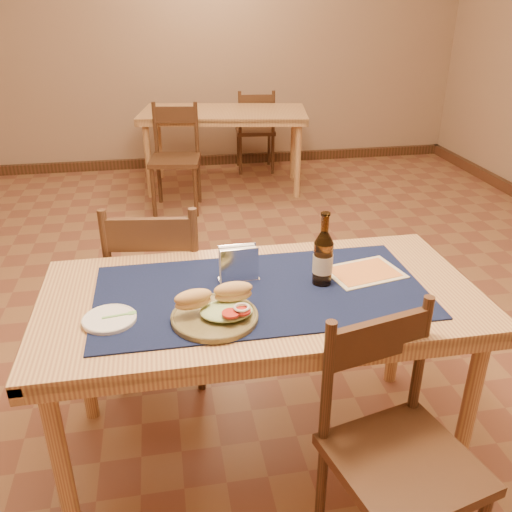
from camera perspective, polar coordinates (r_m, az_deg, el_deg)
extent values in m
cube|color=brown|center=(3.07, -2.36, -8.90)|extent=(6.00, 7.00, 0.02)
cube|color=#9A7E63|center=(6.03, -7.73, 22.42)|extent=(6.00, 0.02, 2.80)
cylinder|color=tan|center=(1.99, -19.80, -20.01)|extent=(0.06, 0.06, 0.71)
cylinder|color=tan|center=(2.21, 21.47, -14.91)|extent=(0.06, 0.06, 0.71)
cylinder|color=tan|center=(2.48, -17.81, -9.46)|extent=(0.06, 0.06, 0.71)
cylinder|color=tan|center=(2.66, 14.66, -6.38)|extent=(0.06, 0.06, 0.71)
cube|color=tan|center=(2.00, 0.51, -4.32)|extent=(1.60, 0.80, 0.04)
cube|color=#10143B|center=(1.99, 0.51, -3.75)|extent=(1.20, 0.60, 0.01)
cube|color=#48291A|center=(6.21, -6.97, 9.89)|extent=(6.00, 0.06, 0.10)
cylinder|color=tan|center=(5.17, -11.27, 9.84)|extent=(0.06, 0.06, 0.71)
cylinder|color=tan|center=(5.09, 4.42, 10.01)|extent=(0.06, 0.06, 0.71)
cylinder|color=tan|center=(5.75, -10.19, 11.53)|extent=(0.06, 0.06, 0.71)
cylinder|color=tan|center=(5.68, 3.97, 11.69)|extent=(0.06, 0.06, 0.71)
cube|color=tan|center=(5.29, -3.42, 14.83)|extent=(1.65, 1.03, 0.04)
cylinder|color=#48291A|center=(2.91, -5.53, -5.43)|extent=(0.04, 0.04, 0.47)
cylinder|color=#48291A|center=(2.95, -12.79, -5.47)|extent=(0.04, 0.04, 0.47)
cylinder|color=#48291A|center=(2.60, -5.92, -9.68)|extent=(0.04, 0.04, 0.47)
cylinder|color=#48291A|center=(2.65, -14.09, -9.64)|extent=(0.04, 0.04, 0.47)
cube|color=#48291A|center=(2.65, -9.96, -3.24)|extent=(0.49, 0.49, 0.04)
cube|color=#48291A|center=(2.32, -11.19, 2.23)|extent=(0.37, 0.08, 0.14)
cylinder|color=#48291A|center=(2.35, -6.45, -0.44)|extent=(0.04, 0.04, 0.48)
cylinder|color=#48291A|center=(2.40, -15.32, -0.59)|extent=(0.04, 0.04, 0.48)
cylinder|color=#48291A|center=(2.01, 6.87, -23.32)|extent=(0.04, 0.04, 0.44)
cylinder|color=#48291A|center=(2.16, 15.48, -19.84)|extent=(0.04, 0.04, 0.44)
cube|color=#48291A|center=(1.83, 15.30, -20.35)|extent=(0.50, 0.50, 0.04)
cube|color=#48291A|center=(1.72, 12.83, -8.51)|extent=(0.35, 0.11, 0.14)
cylinder|color=#48291A|center=(1.71, 7.50, -13.26)|extent=(0.04, 0.04, 0.45)
cylinder|color=#48291A|center=(1.88, 16.89, -10.07)|extent=(0.04, 0.04, 0.45)
cylinder|color=#48291A|center=(4.71, -10.76, 6.66)|extent=(0.04, 0.04, 0.45)
cylinder|color=#48291A|center=(4.67, -6.38, 6.76)|extent=(0.04, 0.04, 0.45)
cylinder|color=#48291A|center=(5.05, -10.15, 8.00)|extent=(0.04, 0.04, 0.45)
cylinder|color=#48291A|center=(5.01, -6.05, 8.10)|extent=(0.04, 0.04, 0.45)
cube|color=#48291A|center=(4.79, -8.51, 9.95)|extent=(0.48, 0.48, 0.04)
cube|color=#48291A|center=(4.89, -8.52, 14.49)|extent=(0.36, 0.09, 0.14)
cylinder|color=#48291A|center=(4.94, -10.55, 13.04)|extent=(0.04, 0.04, 0.46)
cylinder|color=#48291A|center=(4.90, -6.29, 13.19)|extent=(0.04, 0.04, 0.46)
cylinder|color=#48291A|center=(6.16, 1.38, 11.52)|extent=(0.03, 0.03, 0.43)
cylinder|color=#48291A|center=(6.13, -1.87, 11.44)|extent=(0.03, 0.03, 0.43)
cylinder|color=#48291A|center=(5.83, 1.76, 10.69)|extent=(0.03, 0.03, 0.43)
cylinder|color=#48291A|center=(5.80, -1.66, 10.61)|extent=(0.03, 0.03, 0.43)
cube|color=#48291A|center=(5.93, -0.10, 13.08)|extent=(0.43, 0.43, 0.04)
cube|color=#48291A|center=(5.69, 0.07, 15.96)|extent=(0.34, 0.06, 0.13)
cylinder|color=#48291A|center=(5.72, 1.84, 14.85)|extent=(0.03, 0.03, 0.44)
cylinder|color=#48291A|center=(5.69, -1.71, 14.79)|extent=(0.03, 0.03, 0.44)
cylinder|color=brown|center=(1.82, -4.37, -6.43)|extent=(0.29, 0.29, 0.02)
torus|color=brown|center=(1.82, -4.38, -6.26)|extent=(0.29, 0.29, 0.01)
ellipsoid|color=#B6D391|center=(1.81, -3.14, -5.78)|extent=(0.18, 0.14, 0.03)
ellipsoid|color=tan|center=(1.80, -6.63, -4.59)|extent=(0.13, 0.08, 0.07)
ellipsoid|color=tan|center=(1.83, -2.41, -3.82)|extent=(0.13, 0.06, 0.07)
cylinder|color=#AE2117|center=(1.76, -2.67, -6.06)|extent=(0.06, 0.06, 0.01)
cylinder|color=#AE2117|center=(1.77, -1.43, -5.80)|extent=(0.05, 0.05, 0.01)
torus|color=silver|center=(1.77, -1.52, -5.43)|extent=(0.06, 0.06, 0.01)
cylinder|color=silver|center=(1.88, -15.17, -6.44)|extent=(0.18, 0.18, 0.01)
torus|color=silver|center=(1.87, -15.19, -6.31)|extent=(0.18, 0.18, 0.01)
cube|color=#72BB66|center=(1.87, -14.60, -6.12)|extent=(0.09, 0.02, 0.00)
cube|color=#72BB66|center=(1.88, -12.89, -5.85)|extent=(0.03, 0.02, 0.00)
cylinder|color=#492B0D|center=(2.02, 7.03, -0.76)|extent=(0.07, 0.07, 0.16)
cone|color=#492B0D|center=(1.98, 7.19, 1.93)|extent=(0.07, 0.07, 0.04)
cylinder|color=#492B0D|center=(1.95, 7.28, 3.40)|extent=(0.03, 0.03, 0.07)
cylinder|color=#492B0D|center=(1.94, 7.34, 4.41)|extent=(0.03, 0.03, 0.01)
cylinder|color=beige|center=(2.02, 7.03, -0.76)|extent=(0.08, 0.08, 0.07)
cube|color=silver|center=(2.07, -1.81, -2.40)|extent=(0.16, 0.06, 0.00)
cube|color=silver|center=(2.01, -1.71, -1.01)|extent=(0.14, 0.01, 0.13)
cube|color=silver|center=(2.06, -1.97, -0.42)|extent=(0.14, 0.01, 0.13)
cube|color=white|center=(2.04, -1.84, -0.85)|extent=(0.14, 0.04, 0.12)
cube|color=#4089CE|center=(2.02, -1.73, -0.79)|extent=(0.10, 0.01, 0.04)
cube|color=beige|center=(2.15, 11.31, -1.70)|extent=(0.32, 0.26, 0.00)
cube|color=orange|center=(2.15, 11.31, -1.64)|extent=(0.27, 0.22, 0.00)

